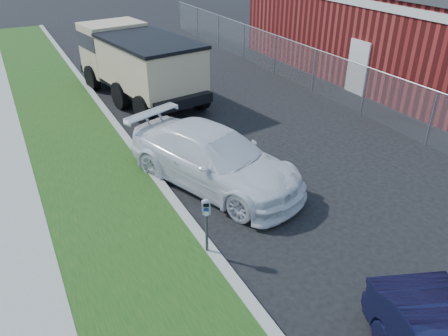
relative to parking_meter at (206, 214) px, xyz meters
name	(u,v)px	position (x,y,z in m)	size (l,w,h in m)	color
ground	(291,207)	(2.69, 0.70, -1.08)	(120.00, 120.00, 0.00)	black
streetside	(49,223)	(-2.88, 2.70, -1.01)	(6.12, 50.00, 0.15)	gray
chainlink_fence	(315,62)	(8.69, 7.70, 0.18)	(0.06, 30.06, 30.00)	slate
brick_building	(404,24)	(14.68, 8.70, 1.05)	(9.20, 14.20, 4.17)	maroon
parking_meter	(206,214)	(0.00, 0.00, 0.00)	(0.21, 0.18, 1.32)	#3F4247
white_wagon	(212,157)	(1.46, 2.77, -0.31)	(2.16, 5.32, 1.54)	white
dump_truck	(136,60)	(1.85, 10.51, 0.43)	(3.66, 7.15, 2.68)	black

